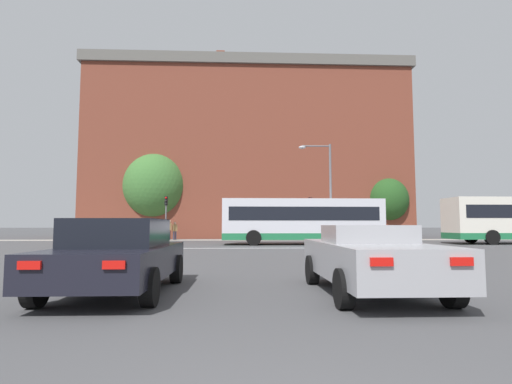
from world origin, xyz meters
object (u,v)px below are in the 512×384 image
pedestrian_waiting (175,229)px  pedestrian_walking_west (169,228)px  pedestrian_walking_east (284,230)px  car_saloon_left (119,255)px  bus_crossing_lead (302,220)px  street_lamp_junction (325,182)px  traffic_light_far_left (166,210)px  traffic_light_far_right (310,211)px  car_roadster_right (370,258)px

pedestrian_waiting → pedestrian_walking_west: bearing=6.5°
pedestrian_walking_east → car_saloon_left: bearing=-52.3°
bus_crossing_lead → pedestrian_waiting: 13.56m
street_lamp_junction → pedestrian_waiting: bearing=143.7°
traffic_light_far_left → traffic_light_far_right: traffic_light_far_left is taller
pedestrian_walking_west → car_saloon_left: bearing=-21.3°
car_saloon_left → car_roadster_right: (4.88, -0.29, -0.05)m
traffic_light_far_left → traffic_light_far_right: bearing=0.2°
traffic_light_far_left → street_lamp_junction: bearing=-30.6°
pedestrian_walking_east → pedestrian_walking_west: (-10.20, 0.91, 0.12)m
car_saloon_left → traffic_light_far_right: 28.43m
car_roadster_right → bus_crossing_lead: (1.81, 19.52, 0.96)m
traffic_light_far_left → pedestrian_waiting: traffic_light_far_left is taller
bus_crossing_lead → traffic_light_far_left: 13.16m
car_roadster_right → pedestrian_walking_west: (-8.66, 28.33, 0.36)m
pedestrian_waiting → pedestrian_walking_east: (9.76, -1.18, -0.00)m
traffic_light_far_left → street_lamp_junction: 14.45m
car_roadster_right → bus_crossing_lead: size_ratio=0.41×
pedestrian_walking_west → street_lamp_junction: bearing=26.5°
car_saloon_left → pedestrian_walking_east: pedestrian_walking_east is taller
traffic_light_far_right → pedestrian_waiting: size_ratio=2.36×
car_roadster_right → traffic_light_far_right: traffic_light_far_right is taller
traffic_light_far_right → pedestrian_walking_west: 12.63m
car_saloon_left → pedestrian_walking_east: (6.41, 27.13, 0.19)m
bus_crossing_lead → street_lamp_junction: (1.73, 0.43, 2.69)m
car_saloon_left → pedestrian_walking_east: bearing=77.0°
bus_crossing_lead → traffic_light_far_right: (2.02, 7.77, 0.91)m
car_roadster_right → bus_crossing_lead: bearing=84.7°
street_lamp_junction → pedestrian_walking_east: bearing=105.0°
traffic_light_far_right → street_lamp_junction: bearing=-92.3°
pedestrian_walking_east → pedestrian_walking_west: size_ratio=0.90×
car_saloon_left → bus_crossing_lead: (6.69, 19.22, 0.91)m
pedestrian_waiting → pedestrian_walking_east: bearing=148.1°
car_saloon_left → traffic_light_far_left: size_ratio=1.15×
pedestrian_waiting → pedestrian_walking_west: pedestrian_walking_west is taller
traffic_light_far_right → pedestrian_waiting: 12.24m
pedestrian_walking_west → bus_crossing_lead: bearing=21.0°
car_roadster_right → street_lamp_junction: 20.58m
car_saloon_left → street_lamp_junction: (8.42, 19.65, 3.60)m
bus_crossing_lead → pedestrian_waiting: size_ratio=6.74×
pedestrian_waiting → street_lamp_junction: bearing=118.6°
bus_crossing_lead → traffic_light_far_right: size_ratio=2.86×
car_saloon_left → pedestrian_walking_east: 27.88m
traffic_light_far_left → street_lamp_junction: size_ratio=0.54×
street_lamp_junction → pedestrian_walking_east: 8.46m
car_saloon_left → traffic_light_far_left: traffic_light_far_left is taller
bus_crossing_lead → pedestrian_waiting: bus_crossing_lead is taller
bus_crossing_lead → traffic_light_far_right: 8.09m
pedestrian_walking_west → pedestrian_walking_east: bearing=55.9°
pedestrian_waiting → pedestrian_walking_east: 9.83m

